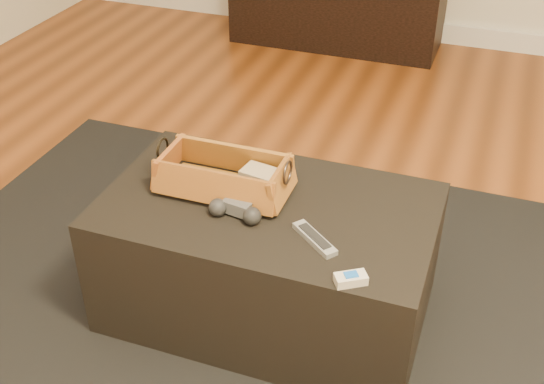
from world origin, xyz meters
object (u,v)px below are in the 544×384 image
(ottoman, at_px, (268,258))
(cream_gadget, at_px, (351,279))
(tv_remote, at_px, (216,184))
(silver_remote, at_px, (315,238))
(wicker_basket, at_px, (224,177))
(game_controller, at_px, (237,209))
(media_cabinet, at_px, (338,3))

(ottoman, height_order, cream_gadget, cream_gadget)
(tv_remote, distance_m, silver_remote, 0.38)
(wicker_basket, height_order, silver_remote, wicker_basket)
(game_controller, distance_m, silver_remote, 0.25)
(silver_remote, bearing_deg, game_controller, 172.53)
(silver_remote, xyz_separation_m, cream_gadget, (0.14, -0.14, 0.00))
(tv_remote, bearing_deg, wicker_basket, 30.87)
(ottoman, distance_m, silver_remote, 0.31)
(wicker_basket, distance_m, silver_remote, 0.37)
(ottoman, height_order, game_controller, game_controller)
(wicker_basket, bearing_deg, silver_remote, -24.07)
(media_cabinet, height_order, wicker_basket, wicker_basket)
(game_controller, height_order, silver_remote, game_controller)
(silver_remote, bearing_deg, media_cabinet, 103.65)
(tv_remote, bearing_deg, cream_gadget, -34.98)
(cream_gadget, bearing_deg, ottoman, 140.96)
(media_cabinet, relative_size, wicker_basket, 3.01)
(tv_remote, relative_size, silver_remote, 1.38)
(media_cabinet, xyz_separation_m, cream_gadget, (0.75, -2.64, 0.20))
(wicker_basket, bearing_deg, game_controller, -52.98)
(media_cabinet, relative_size, ottoman, 1.25)
(tv_remote, relative_size, cream_gadget, 2.35)
(ottoman, xyz_separation_m, cream_gadget, (0.32, -0.26, 0.22))
(ottoman, height_order, tv_remote, tv_remote)
(wicker_basket, bearing_deg, media_cabinet, 96.61)
(ottoman, xyz_separation_m, tv_remote, (-0.17, 0.01, 0.24))
(ottoman, relative_size, silver_remote, 6.42)
(game_controller, bearing_deg, cream_gadget, -23.55)
(silver_remote, distance_m, cream_gadget, 0.19)
(tv_remote, xyz_separation_m, wicker_basket, (0.02, 0.02, 0.02))
(media_cabinet, distance_m, tv_remote, 2.39)
(wicker_basket, bearing_deg, tv_remote, -142.80)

